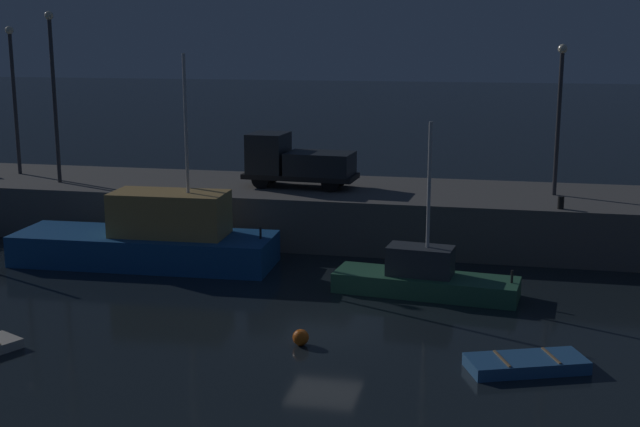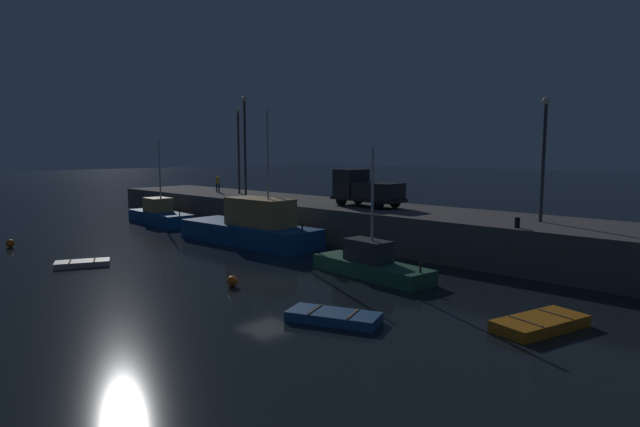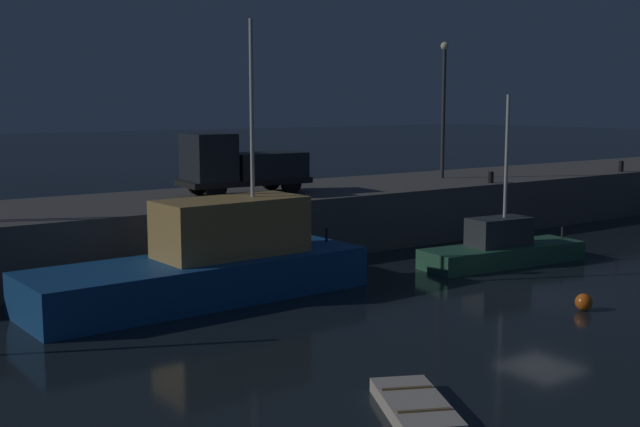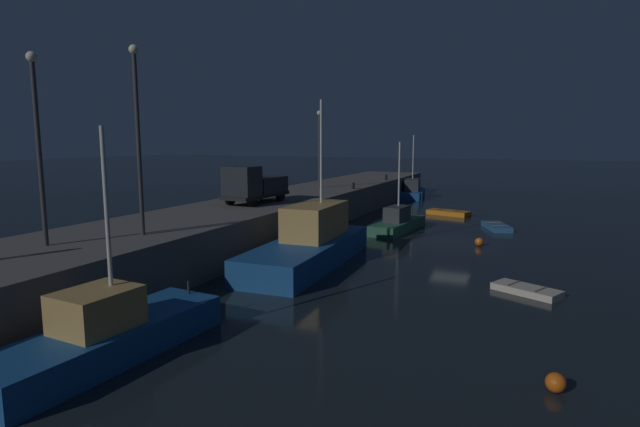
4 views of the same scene
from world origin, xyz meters
TOP-DOWN VIEW (x-y plane):
  - ground_plane at (0.00, 0.00)m, footprint 320.00×320.00m
  - pier_quay at (0.00, 13.40)m, footprint 68.38×7.57m
  - fishing_boat_white at (-9.25, 6.49)m, footprint 11.79×3.95m
  - fishing_boat_orange at (3.09, 4.60)m, footprint 7.43×2.80m
  - dinghy_red_small at (-10.47, -5.06)m, footprint 2.44×3.21m
  - mooring_buoy_mid at (-0.39, -1.89)m, footprint 0.55×0.55m
  - lamp_post_central at (8.45, 13.61)m, footprint 0.44×0.44m
  - utility_truck at (-4.25, 13.11)m, footprint 5.77×2.51m
  - bollard_west at (8.54, 10.25)m, footprint 0.28×0.28m
  - bollard_central at (19.63, 10.33)m, footprint 0.28×0.28m

SIDE VIEW (x-z plane):
  - ground_plane at x=0.00m, z-range 0.00..0.00m
  - dinghy_red_small at x=-10.47m, z-range -0.02..0.33m
  - mooring_buoy_mid at x=-0.39m, z-range 0.00..0.55m
  - fishing_boat_orange at x=3.09m, z-range -2.77..4.09m
  - fishing_boat_white at x=-9.25m, z-range -3.49..5.84m
  - pier_quay at x=0.00m, z-range 0.00..2.55m
  - bollard_west at x=8.54m, z-range 2.55..3.12m
  - bollard_central at x=19.63m, z-range 2.55..3.18m
  - utility_truck at x=-4.25m, z-range 2.49..5.18m
  - lamp_post_central at x=8.45m, z-range 3.20..10.33m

